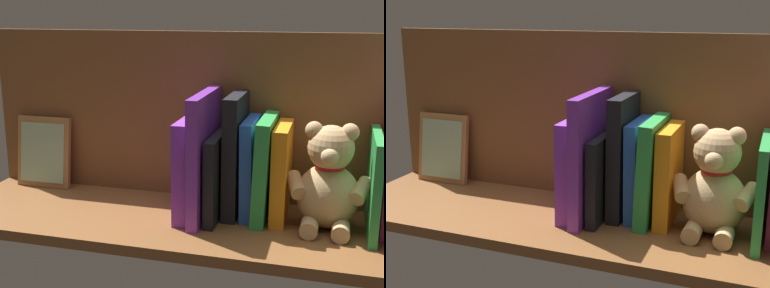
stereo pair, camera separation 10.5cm
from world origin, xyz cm
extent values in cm
cube|color=brown|center=(0.00, 0.00, -1.10)|extent=(103.73, 31.94, 2.20)
cube|color=brown|center=(0.00, -13.72, 18.53)|extent=(103.73, 1.50, 37.06)
cube|color=#B23F72|center=(-37.04, -5.13, 8.84)|extent=(1.21, 14.88, 17.68)
cube|color=green|center=(-35.06, -3.24, 9.58)|extent=(1.65, 18.67, 19.16)
ellipsoid|color=tan|center=(-26.69, -2.73, 6.38)|extent=(12.31, 11.06, 12.77)
sphere|color=tan|center=(-26.69, -2.73, 16.06)|extent=(8.78, 8.78, 8.78)
sphere|color=tan|center=(-29.99, -2.67, 19.35)|extent=(3.39, 3.39, 3.39)
sphere|color=tan|center=(-23.40, -2.79, 19.35)|extent=(3.39, 3.39, 3.39)
sphere|color=#DBB77F|center=(-26.63, 1.00, 15.40)|extent=(3.39, 3.39, 3.39)
cylinder|color=tan|center=(-32.73, -1.03, 8.62)|extent=(5.04, 6.93, 4.72)
cylinder|color=tan|center=(-20.60, -1.24, 8.62)|extent=(4.87, 6.91, 4.72)
cylinder|color=tan|center=(-29.47, 2.74, 1.70)|extent=(3.47, 4.85, 3.39)
cylinder|color=tan|center=(-23.73, 2.65, 1.70)|extent=(3.47, 4.85, 3.39)
torus|color=red|center=(-26.69, -2.73, 12.57)|extent=(5.92, 5.92, 1.00)
cube|color=orange|center=(-17.37, -5.36, 9.72)|extent=(2.92, 14.43, 19.45)
cube|color=green|center=(-14.02, -4.66, 10.44)|extent=(3.35, 15.83, 20.95)
cube|color=blue|center=(-10.95, -5.75, 10.07)|extent=(2.70, 13.64, 20.18)
cube|color=black|center=(-7.75, -5.53, 12.54)|extent=(2.90, 14.08, 25.07)
cube|color=black|center=(-4.72, -3.37, 8.69)|extent=(2.06, 18.40, 17.38)
cube|color=purple|center=(-1.98, -2.37, 12.87)|extent=(2.30, 20.40, 25.75)
cube|color=purple|center=(1.14, -3.26, 10.26)|extent=(2.82, 18.63, 20.51)
cube|color=#9E6B3D|center=(39.82, -10.48, 8.35)|extent=(13.56, 3.78, 16.88)
cube|color=#8CAD8C|center=(39.82, -9.76, 8.35)|extent=(11.39, 2.53, 14.08)
camera|label=1|loc=(-27.22, 97.81, 41.95)|focal=49.45mm
camera|label=2|loc=(-37.15, 94.49, 41.95)|focal=49.45mm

